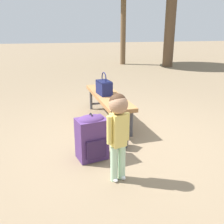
{
  "coord_description": "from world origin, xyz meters",
  "views": [
    {
      "loc": [
        3.08,
        -0.78,
        1.54
      ],
      "look_at": [
        -0.04,
        -0.17,
        0.45
      ],
      "focal_mm": 41.24,
      "sensor_mm": 36.0,
      "label": 1
    }
  ],
  "objects": [
    {
      "name": "child_standing",
      "position": [
        0.81,
        -0.27,
        0.62
      ],
      "size": [
        0.19,
        0.24,
        0.92
      ],
      "color": "#B2D8B2",
      "rests_on": "ground"
    },
    {
      "name": "park_bench",
      "position": [
        -0.9,
        -0.06,
        0.39
      ],
      "size": [
        1.63,
        0.56,
        0.45
      ],
      "color": "#9E6B3D",
      "rests_on": "ground"
    },
    {
      "name": "ground_plane",
      "position": [
        0.0,
        0.0,
        0.0
      ],
      "size": [
        40.0,
        40.0,
        0.0
      ],
      "primitive_type": "plane",
      "color": "#7F6B51",
      "rests_on": "ground"
    },
    {
      "name": "backpack_small",
      "position": [
        0.11,
        -0.08,
        0.14
      ],
      "size": [
        0.21,
        0.21,
        0.29
      ],
      "color": "#191E4C",
      "rests_on": "ground"
    },
    {
      "name": "backpack_large",
      "position": [
        0.3,
        -0.48,
        0.29
      ],
      "size": [
        0.36,
        0.4,
        0.58
      ],
      "color": "#4C2D66",
      "rests_on": "ground"
    },
    {
      "name": "handbag",
      "position": [
        -0.94,
        -0.12,
        0.58
      ],
      "size": [
        0.35,
        0.24,
        0.37
      ],
      "color": "#191E4C",
      "rests_on": "park_bench"
    }
  ]
}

